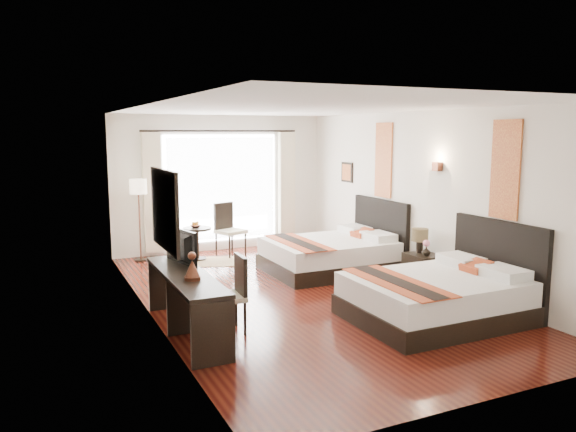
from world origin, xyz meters
name	(u,v)px	position (x,y,z in m)	size (l,w,h in m)	color
floor	(301,296)	(0.00, 0.00, -0.01)	(4.50, 7.50, 0.01)	#330D09
ceiling	(302,109)	(0.00, 0.00, 2.79)	(4.50, 7.50, 0.02)	white
wall_headboard	(423,197)	(2.25, 0.00, 1.40)	(0.01, 7.50, 2.80)	silver
wall_desk	(148,213)	(-2.25, 0.00, 1.40)	(0.01, 7.50, 2.80)	silver
wall_window	(221,183)	(0.00, 3.75, 1.40)	(4.50, 0.01, 2.80)	silver
wall_entry	(490,253)	(0.00, -3.75, 1.40)	(4.50, 0.01, 2.80)	silver
window_glass	(221,188)	(0.00, 3.73, 1.30)	(2.40, 0.02, 2.20)	white
sheer_curtain	(222,188)	(0.00, 3.67, 1.30)	(2.30, 0.02, 2.10)	white
drape_left	(152,193)	(-1.45, 3.63, 1.28)	(0.35, 0.14, 2.35)	beige
drape_right	(287,187)	(1.45, 3.63, 1.28)	(0.35, 0.14, 2.35)	beige
art_panel_near	(505,170)	(2.23, -1.74, 1.95)	(0.03, 0.50, 1.35)	maroon
art_panel_far	(384,160)	(2.23, 1.13, 1.95)	(0.03, 0.50, 1.35)	maroon
wall_sconce	(437,167)	(2.19, -0.39, 1.92)	(0.10, 0.14, 0.14)	#4F2A1C
mirror_frame	(164,210)	(-2.22, -0.85, 1.55)	(0.04, 1.25, 0.95)	black
mirror_glass	(167,210)	(-2.19, -0.85, 1.55)	(0.01, 1.12, 0.82)	white
bed_near	(440,295)	(1.20, -1.74, 0.32)	(2.22, 1.73, 1.25)	black
bed_far	(333,253)	(1.21, 1.13, 0.32)	(2.20, 1.71, 1.24)	black
nightstand	(423,270)	(1.99, -0.39, 0.27)	(0.45, 0.55, 0.53)	black
table_lamp	(420,237)	(2.00, -0.26, 0.79)	(0.27, 0.27, 0.43)	black
vase	(426,253)	(1.95, -0.50, 0.57)	(0.14, 0.14, 0.14)	black
console_desk	(186,304)	(-1.99, -0.85, 0.38)	(0.50, 2.20, 0.76)	black
television	(176,247)	(-1.97, -0.30, 0.98)	(0.79, 0.10, 0.45)	black
bronze_figurine	(192,268)	(-1.99, -1.17, 0.90)	(0.19, 0.19, 0.29)	#4F2A1C
desk_chair	(228,309)	(-1.52, -1.02, 0.29)	(0.47, 0.47, 0.96)	#BBB290
floor_lamp	(138,192)	(-1.76, 3.39, 1.33)	(0.32, 0.32, 1.58)	black
side_table	(197,244)	(-0.74, 3.01, 0.32)	(0.55, 0.55, 0.63)	black
fruit_bowl	(196,226)	(-0.77, 3.02, 0.66)	(0.20, 0.20, 0.05)	#442A18
window_chair	(230,240)	(-0.04, 3.12, 0.32)	(0.63, 0.63, 1.06)	#BBB290
jute_rug	(214,262)	(-0.52, 2.71, 0.01)	(1.22, 0.83, 0.01)	#A18160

